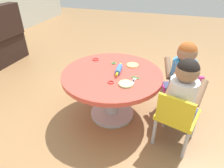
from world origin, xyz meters
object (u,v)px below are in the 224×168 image
object	(u,v)px
child_chair_right	(180,92)
craft_scissors	(135,79)
rolling_pin	(119,69)
seated_child_left	(183,90)
seated_child_right	(183,69)
craft_table	(112,83)
child_chair_left	(176,116)

from	to	relation	value
child_chair_right	craft_scissors	size ratio (longest dim) A/B	3.94
rolling_pin	craft_scissors	bearing A→B (deg)	-118.41
seated_child_left	seated_child_right	xyz separation A→B (m)	(0.36, 0.00, 0.00)
child_chair_right	craft_scissors	xyz separation A→B (m)	(-0.20, 0.40, 0.19)
craft_table	craft_scissors	distance (m)	0.26
child_chair_right	child_chair_left	bearing A→B (deg)	177.04
child_chair_right	craft_scissors	distance (m)	0.49
child_chair_left	craft_scissors	distance (m)	0.46
seated_child_right	craft_scissors	bearing A→B (deg)	121.38
craft_table	seated_child_right	size ratio (longest dim) A/B	1.82
child_chair_right	rolling_pin	size ratio (longest dim) A/B	2.32
child_chair_right	craft_table	bearing A→B (deg)	103.12
seated_child_right	craft_scissors	distance (m)	0.46
craft_table	rolling_pin	distance (m)	0.15
child_chair_right	craft_scissors	world-z (taller)	child_chair_right
craft_scissors	child_chair_left	bearing A→B (deg)	-111.83
child_chair_left	craft_scissors	size ratio (longest dim) A/B	3.94
child_chair_left	seated_child_left	bearing A→B (deg)	-15.96
seated_child_left	child_chair_right	bearing A→B (deg)	-1.35
child_chair_right	seated_child_right	xyz separation A→B (m)	(0.04, 0.01, 0.23)
seated_child_left	child_chair_left	bearing A→B (deg)	164.04
child_chair_right	seated_child_right	bearing A→B (deg)	16.20
seated_child_left	craft_table	bearing A→B (deg)	74.50
craft_scissors	rolling_pin	bearing A→B (deg)	61.59
craft_scissors	seated_child_left	bearing A→B (deg)	-106.33
craft_table	child_chair_left	bearing A→B (deg)	-109.04
seated_child_right	rolling_pin	size ratio (longest dim) A/B	2.21
child_chair_left	seated_child_left	xyz separation A→B (m)	(0.04, -0.01, 0.23)
craft_table	seated_child_left	size ratio (longest dim) A/B	1.82
child_chair_left	rolling_pin	distance (m)	0.64
seated_child_left	child_chair_right	xyz separation A→B (m)	(0.32, -0.01, -0.23)
child_chair_left	seated_child_left	world-z (taller)	seated_child_left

